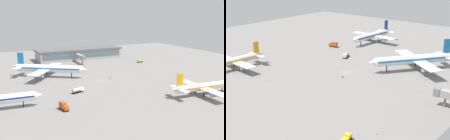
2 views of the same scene
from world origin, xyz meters
TOP-DOWN VIEW (x-y plane):
  - ground at (0.00, 0.00)m, footprint 288.00×288.00m
  - terminal_building at (-14.51, -77.94)m, footprint 71.16×21.87m
  - airplane_at_gate at (-33.16, 47.01)m, footprint 38.72×31.08m
  - airplane_taxiing at (24.77, -23.50)m, footprint 41.44×35.06m
  - catering_truck at (33.53, 36.96)m, footprint 2.97×5.84m
  - fuel_truck at (20.02, 16.35)m, footprint 6.58×3.82m
  - pushback_tractor at (-51.61, -40.27)m, footprint 4.61×2.69m
  - ground_crew_worker at (-7.51, -3.28)m, footprint 0.56×0.47m
  - jet_bridge at (-8.49, -56.92)m, footprint 3.14×16.63m
  - safety_cone_near_gate at (-0.66, -39.96)m, footprint 0.44×0.44m
  - safety_cone_mid_apron at (-33.83, 20.79)m, footprint 0.44×0.44m
  - safety_cone_far_side at (-42.48, -45.55)m, footprint 0.44×0.44m

SIDE VIEW (x-z plane):
  - ground at x=0.00m, z-range 0.00..0.00m
  - safety_cone_near_gate at x=-0.66m, z-range 0.00..0.60m
  - safety_cone_mid_apron at x=-33.83m, z-range 0.00..0.60m
  - safety_cone_far_side at x=-42.48m, z-range 0.00..0.60m
  - ground_crew_worker at x=-7.51m, z-range 0.01..1.68m
  - pushback_tractor at x=-51.61m, z-range 0.02..1.92m
  - fuel_truck at x=20.02m, z-range 0.14..2.64m
  - catering_truck at x=33.53m, z-range 0.05..3.35m
  - airplane_at_gate at x=-33.16m, z-range -1.61..10.17m
  - terminal_building at x=-14.51m, z-range 0.09..9.02m
  - jet_bridge at x=-8.49m, z-range 1.75..8.49m
  - airplane_taxiing at x=24.77m, z-range -2.01..12.72m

